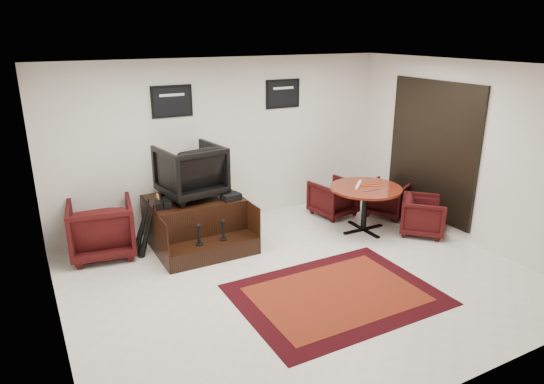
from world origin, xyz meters
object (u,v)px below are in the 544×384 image
(meeting_table, at_px, (366,192))
(table_chair_window, at_px, (388,197))
(shine_chair, at_px, (190,169))
(armchair_side, at_px, (101,226))
(shine_podium, at_px, (196,223))
(table_chair_corner, at_px, (424,214))
(table_chair_back, at_px, (333,196))

(meeting_table, distance_m, table_chair_window, 0.97)
(shine_chair, bearing_deg, armchair_side, -12.64)
(shine_podium, height_order, table_chair_window, shine_podium)
(table_chair_window, relative_size, table_chair_corner, 0.99)
(shine_chair, relative_size, armchair_side, 0.99)
(table_chair_back, bearing_deg, meeting_table, 82.83)
(armchair_side, distance_m, meeting_table, 4.18)
(shine_podium, xyz_separation_m, table_chair_back, (2.61, 0.01, 0.02))
(table_chair_back, height_order, table_chair_corner, table_chair_back)
(table_chair_back, distance_m, table_chair_corner, 1.63)
(armchair_side, relative_size, table_chair_corner, 1.34)
(meeting_table, xyz_separation_m, table_chair_corner, (0.77, -0.56, -0.33))
(shine_podium, xyz_separation_m, meeting_table, (2.64, -0.85, 0.34))
(shine_podium, distance_m, table_chair_window, 3.51)
(shine_podium, relative_size, armchair_side, 1.57)
(meeting_table, relative_size, table_chair_window, 1.70)
(table_chair_back, xyz_separation_m, table_chair_corner, (0.81, -1.42, -0.01))
(shine_podium, bearing_deg, table_chair_back, 0.14)
(armchair_side, xyz_separation_m, table_chair_back, (3.99, -0.25, -0.11))
(table_chair_window, bearing_deg, table_chair_corner, 147.66)
(table_chair_corner, bearing_deg, armchair_side, 116.13)
(shine_chair, distance_m, table_chair_back, 2.74)
(meeting_table, bearing_deg, table_chair_back, 92.14)
(armchair_side, xyz_separation_m, table_chair_corner, (4.80, -1.67, -0.12))
(shine_chair, xyz_separation_m, table_chair_back, (2.61, -0.14, -0.83))
(shine_podium, height_order, armchair_side, armchair_side)
(table_chair_back, bearing_deg, shine_chair, -12.38)
(shine_podium, height_order, table_chair_back, shine_podium)
(shine_chair, height_order, table_chair_back, shine_chair)
(armchair_side, height_order, table_chair_window, armchair_side)
(table_chair_window, bearing_deg, shine_chair, 51.26)
(shine_podium, height_order, table_chair_corner, shine_podium)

